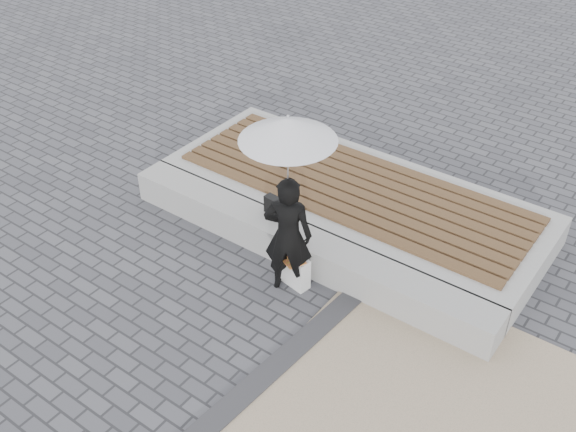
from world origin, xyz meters
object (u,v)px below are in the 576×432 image
(seating_ledge, at_px, (300,246))
(canvas_tote, at_px, (294,270))
(handbag, at_px, (276,207))
(parasol, at_px, (288,129))
(woman, at_px, (288,235))

(seating_ledge, bearing_deg, canvas_tote, -63.03)
(handbag, bearing_deg, parasol, -37.64)
(parasol, relative_size, handbag, 3.95)
(handbag, bearing_deg, woman, -37.64)
(parasol, xyz_separation_m, canvas_tote, (0.03, 0.08, -1.85))
(woman, height_order, parasol, parasol)
(woman, relative_size, handbag, 4.58)
(seating_ledge, xyz_separation_m, parasol, (0.17, -0.48, 1.85))
(canvas_tote, bearing_deg, handbag, 151.20)
(woman, relative_size, parasol, 1.16)
(handbag, xyz_separation_m, canvas_tote, (0.65, -0.52, -0.32))
(parasol, bearing_deg, handbag, 135.44)
(parasol, bearing_deg, canvas_tote, 70.15)
(seating_ledge, height_order, handbag, handbag)
(seating_ledge, xyz_separation_m, canvas_tote, (0.20, -0.39, -0.00))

